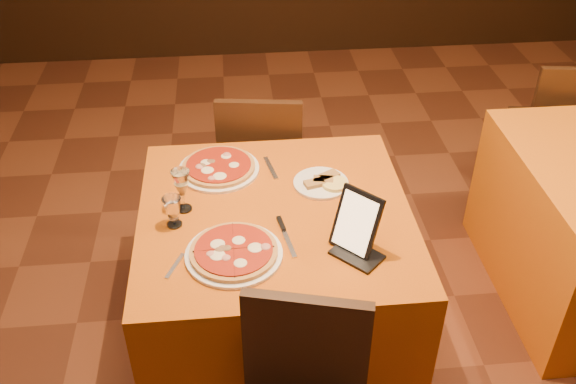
{
  "coord_description": "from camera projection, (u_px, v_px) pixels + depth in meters",
  "views": [
    {
      "loc": [
        -0.31,
        -1.78,
        2.34
      ],
      "look_at": [
        -0.12,
        0.24,
        0.86
      ],
      "focal_mm": 40.0,
      "sensor_mm": 36.0,
      "label": 1
    }
  ],
  "objects": [
    {
      "name": "chair_side_far",
      "position": [
        552.0,
        127.0,
        3.72
      ],
      "size": [
        0.53,
        0.53,
        0.91
      ],
      "primitive_type": null,
      "rotation": [
        0.0,
        0.0,
        2.98
      ],
      "color": "black",
      "rests_on": "floor"
    },
    {
      "name": "wine_glass",
      "position": [
        182.0,
        190.0,
        2.54
      ],
      "size": [
        0.1,
        0.1,
        0.19
      ],
      "primitive_type": null,
      "rotation": [
        0.0,
        0.0,
        -0.19
      ],
      "color": "#EBCC85",
      "rests_on": "main_table"
    },
    {
      "name": "main_table",
      "position": [
        276.0,
        279.0,
        2.81
      ],
      "size": [
        1.1,
        1.1,
        0.75
      ],
      "primitive_type": "cube",
      "color": "#B9530B",
      "rests_on": "floor"
    },
    {
      "name": "floor",
      "position": [
        320.0,
        379.0,
        2.84
      ],
      "size": [
        6.0,
        7.0,
        0.01
      ],
      "primitive_type": "cube",
      "color": "#5E2D19",
      "rests_on": "ground"
    },
    {
      "name": "fork_near",
      "position": [
        175.0,
        266.0,
        2.32
      ],
      "size": [
        0.07,
        0.13,
        0.01
      ],
      "primitive_type": "cube",
      "rotation": [
        0.0,
        0.0,
        1.17
      ],
      "color": "silver",
      "rests_on": "main_table"
    },
    {
      "name": "knife",
      "position": [
        287.0,
        238.0,
        2.45
      ],
      "size": [
        0.06,
        0.23,
        0.01
      ],
      "primitive_type": "cube",
      "rotation": [
        0.0,
        0.0,
        1.74
      ],
      "color": "silver",
      "rests_on": "main_table"
    },
    {
      "name": "fork_far",
      "position": [
        271.0,
        168.0,
        2.84
      ],
      "size": [
        0.06,
        0.18,
        0.01
      ],
      "primitive_type": "cube",
      "rotation": [
        0.0,
        0.0,
        1.77
      ],
      "color": "silver",
      "rests_on": "main_table"
    },
    {
      "name": "pizza_far",
      "position": [
        219.0,
        168.0,
        2.82
      ],
      "size": [
        0.36,
        0.36,
        0.03
      ],
      "rotation": [
        0.0,
        0.0,
        0.38
      ],
      "color": "white",
      "rests_on": "main_table"
    },
    {
      "name": "cutlet_dish",
      "position": [
        321.0,
        182.0,
        2.73
      ],
      "size": [
        0.24,
        0.24,
        0.03
      ],
      "rotation": [
        0.0,
        0.0,
        0.22
      ],
      "color": "white",
      "rests_on": "main_table"
    },
    {
      "name": "tablet",
      "position": [
        356.0,
        222.0,
        2.34
      ],
      "size": [
        0.19,
        0.19,
        0.23
      ],
      "primitive_type": "cube",
      "rotation": [
        -0.35,
        0.0,
        -0.8
      ],
      "color": "black",
      "rests_on": "main_table"
    },
    {
      "name": "pizza_near",
      "position": [
        234.0,
        253.0,
        2.36
      ],
      "size": [
        0.36,
        0.36,
        0.03
      ],
      "rotation": [
        0.0,
        0.0,
        0.37
      ],
      "color": "white",
      "rests_on": "main_table"
    },
    {
      "name": "chair_main_far",
      "position": [
        263.0,
        160.0,
        3.43
      ],
      "size": [
        0.52,
        0.52,
        0.91
      ],
      "primitive_type": null,
      "rotation": [
        0.0,
        0.0,
        3.0
      ],
      "color": "black",
      "rests_on": "floor"
    },
    {
      "name": "water_glass",
      "position": [
        173.0,
        212.0,
        2.48
      ],
      "size": [
        0.08,
        0.08,
        0.13
      ],
      "primitive_type": null,
      "rotation": [
        0.0,
        0.0,
        -0.27
      ],
      "color": "white",
      "rests_on": "main_table"
    }
  ]
}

